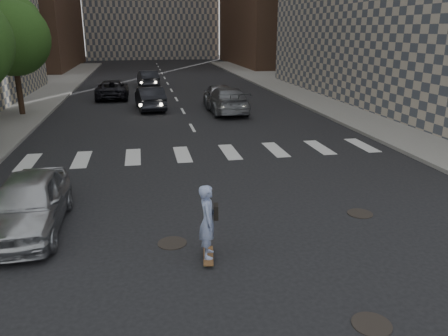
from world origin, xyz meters
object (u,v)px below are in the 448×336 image
(skateboarder, at_px, (208,221))
(traffic_car_d, at_px, (219,95))
(silver_sedan, at_px, (28,203))
(tree_c, at_px, (13,34))
(traffic_car_a, at_px, (150,98))
(traffic_car_c, at_px, (112,89))
(traffic_car_e, at_px, (148,79))
(traffic_car_b, at_px, (226,100))

(skateboarder, relative_size, traffic_car_d, 0.38)
(skateboarder, xyz_separation_m, silver_sedan, (-4.25, 2.35, -0.20))
(tree_c, relative_size, traffic_car_a, 1.49)
(silver_sedan, xyz_separation_m, traffic_car_c, (0.89, 22.60, -0.04))
(skateboarder, distance_m, traffic_car_d, 20.06)
(tree_c, relative_size, traffic_car_d, 1.42)
(traffic_car_a, bearing_deg, skateboarder, 86.48)
(traffic_car_a, bearing_deg, traffic_car_c, -69.27)
(traffic_car_d, height_order, traffic_car_e, traffic_car_d)
(skateboarder, height_order, traffic_car_c, skateboarder)
(silver_sedan, distance_m, traffic_car_e, 29.20)
(tree_c, height_order, traffic_car_e, tree_c)
(traffic_car_a, relative_size, traffic_car_b, 0.83)
(traffic_car_c, distance_m, traffic_car_d, 8.83)
(traffic_car_b, height_order, traffic_car_d, traffic_car_d)
(skateboarder, xyz_separation_m, traffic_car_e, (-0.63, 31.32, -0.20))
(traffic_car_c, height_order, traffic_car_d, traffic_car_d)
(tree_c, distance_m, traffic_car_e, 15.12)
(traffic_car_b, distance_m, traffic_car_e, 14.30)
(traffic_car_c, relative_size, traffic_car_e, 1.11)
(tree_c, height_order, traffic_car_c, tree_c)
(traffic_car_a, bearing_deg, traffic_car_d, 174.30)
(traffic_car_d, bearing_deg, tree_c, 8.09)
(traffic_car_b, bearing_deg, traffic_car_a, -23.55)
(traffic_car_a, bearing_deg, silver_sedan, 72.91)
(skateboarder, relative_size, traffic_car_e, 0.40)
(traffic_car_d, distance_m, traffic_car_e, 12.41)
(tree_c, xyz_separation_m, traffic_car_a, (7.45, 0.86, -3.91))
(traffic_car_e, bearing_deg, tree_c, 52.98)
(traffic_car_a, bearing_deg, traffic_car_e, -96.32)
(skateboarder, xyz_separation_m, traffic_car_b, (3.84, 17.74, -0.14))
(silver_sedan, bearing_deg, traffic_car_b, 62.20)
(traffic_car_a, xyz_separation_m, traffic_car_b, (4.59, -1.96, 0.05))
(skateboarder, xyz_separation_m, traffic_car_c, (-3.36, 24.95, -0.24))
(traffic_car_a, distance_m, traffic_car_b, 5.00)
(traffic_car_a, height_order, traffic_car_c, traffic_car_a)
(traffic_car_c, xyz_separation_m, traffic_car_e, (2.73, 6.37, 0.05))
(traffic_car_a, height_order, traffic_car_d, traffic_car_d)
(silver_sedan, relative_size, traffic_car_c, 0.87)
(silver_sedan, distance_m, traffic_car_b, 17.39)
(silver_sedan, relative_size, traffic_car_e, 0.96)
(traffic_car_e, bearing_deg, traffic_car_d, 104.82)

